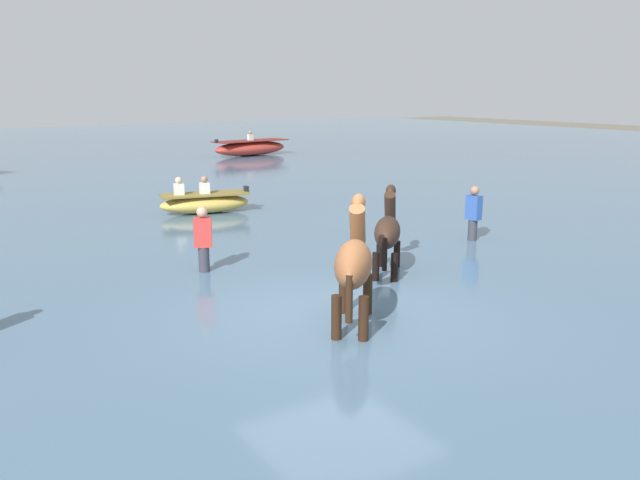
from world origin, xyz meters
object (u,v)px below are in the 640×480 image
at_px(horse_lead_chestnut, 354,266).
at_px(person_onlooker_left, 473,220).
at_px(horse_trailing_dark_bay, 388,234).
at_px(person_spectator_far, 204,247).
at_px(boat_distant_west, 205,203).
at_px(boat_far_offshore, 251,148).

xyz_separation_m(horse_lead_chestnut, person_onlooker_left, (5.30, 2.79, -0.41)).
xyz_separation_m(horse_lead_chestnut, horse_trailing_dark_bay, (2.07, 1.80, -0.14)).
bearing_deg(person_onlooker_left, horse_trailing_dark_bay, -163.07).
relative_size(horse_trailing_dark_bay, person_spectator_far, 1.18).
height_order(boat_distant_west, person_onlooker_left, person_onlooker_left).
xyz_separation_m(boat_distant_west, person_onlooker_left, (3.70, -6.28, 0.17)).
bearing_deg(horse_lead_chestnut, horse_trailing_dark_bay, 41.07).
height_order(horse_lead_chestnut, person_spectator_far, horse_lead_chestnut).
height_order(horse_trailing_dark_bay, person_spectator_far, horse_trailing_dark_bay).
distance_m(horse_trailing_dark_bay, person_spectator_far, 3.37).
bearing_deg(boat_distant_west, horse_lead_chestnut, -99.96).
height_order(boat_far_offshore, person_onlooker_left, boat_far_offshore).
height_order(boat_far_offshore, person_spectator_far, boat_far_offshore).
height_order(horse_trailing_dark_bay, person_onlooker_left, horse_trailing_dark_bay).
xyz_separation_m(horse_trailing_dark_bay, person_onlooker_left, (3.23, 0.98, -0.27)).
bearing_deg(boat_far_offshore, person_spectator_far, -119.28).
height_order(person_spectator_far, person_onlooker_left, same).
xyz_separation_m(boat_far_offshore, boat_distant_west, (-8.16, -13.28, -0.10)).
bearing_deg(boat_distant_west, boat_far_offshore, 58.44).
bearing_deg(person_spectator_far, person_onlooker_left, -8.50).
distance_m(boat_distant_west, person_onlooker_left, 7.30).
distance_m(horse_lead_chestnut, boat_far_offshore, 24.39).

